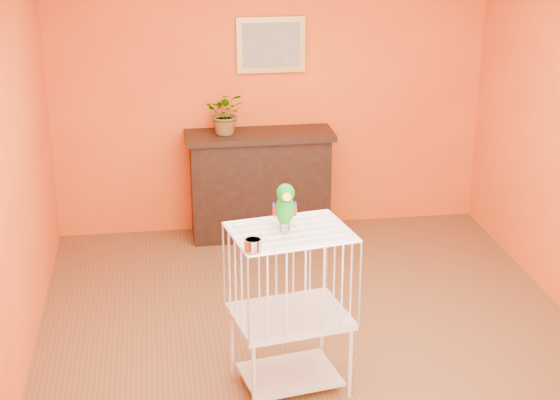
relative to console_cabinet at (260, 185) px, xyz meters
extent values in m
plane|color=brown|center=(0.14, -2.02, -0.50)|extent=(4.50, 4.50, 0.00)
plane|color=orange|center=(0.14, 0.23, 0.80)|extent=(4.00, 0.00, 4.00)
plane|color=orange|center=(0.14, -4.27, 0.80)|extent=(4.00, 0.00, 4.00)
plane|color=orange|center=(-1.86, -2.02, 0.80)|extent=(0.00, 4.50, 4.50)
cube|color=black|center=(0.00, 0.00, -0.03)|extent=(1.26, 0.42, 0.94)
cube|color=black|center=(0.00, 0.00, 0.47)|extent=(1.34, 0.48, 0.05)
cube|color=black|center=(0.00, -0.19, -0.03)|extent=(0.88, 0.02, 0.47)
cube|color=#5A191E|center=(-0.26, -0.05, -0.13)|extent=(0.05, 0.19, 0.29)
cube|color=#2B5128|center=(-0.18, -0.05, -0.13)|extent=(0.05, 0.19, 0.29)
cube|color=#5A191E|center=(-0.08, -0.05, -0.13)|extent=(0.05, 0.19, 0.29)
cube|color=#2B5128|center=(0.02, -0.05, -0.13)|extent=(0.05, 0.19, 0.29)
cube|color=#5A191E|center=(0.13, -0.05, -0.13)|extent=(0.05, 0.19, 0.29)
imported|color=#26722D|center=(-0.30, -0.03, 0.65)|extent=(0.40, 0.43, 0.30)
cube|color=#B39540|center=(0.14, 0.20, 1.25)|extent=(0.62, 0.03, 0.50)
cube|color=gray|center=(0.14, 0.19, 1.25)|extent=(0.52, 0.01, 0.40)
cube|color=silver|center=(-0.14, -2.60, -0.41)|extent=(0.68, 0.57, 0.02)
cube|color=silver|center=(-0.14, -2.60, 0.02)|extent=(0.80, 0.67, 0.04)
cube|color=silver|center=(-0.14, -2.60, 0.60)|extent=(0.80, 0.67, 0.01)
cylinder|color=silver|center=(-0.41, -2.90, -0.25)|extent=(0.03, 0.03, 0.49)
cylinder|color=silver|center=(0.22, -2.79, -0.25)|extent=(0.03, 0.03, 0.49)
cylinder|color=silver|center=(-0.49, -2.42, -0.25)|extent=(0.03, 0.03, 0.49)
cylinder|color=silver|center=(0.14, -2.30, -0.25)|extent=(0.03, 0.03, 0.49)
cylinder|color=silver|center=(-0.40, -2.88, 0.64)|extent=(0.10, 0.10, 0.07)
cylinder|color=#59544C|center=(-0.19, -2.58, 0.62)|extent=(0.01, 0.01, 0.05)
cylinder|color=#59544C|center=(-0.14, -2.58, 0.62)|extent=(0.01, 0.01, 0.05)
ellipsoid|color=#088A14|center=(-0.17, -2.58, 0.74)|extent=(0.13, 0.18, 0.23)
ellipsoid|color=#088A14|center=(-0.17, -2.62, 0.86)|extent=(0.12, 0.12, 0.11)
cone|color=orange|center=(-0.17, -2.67, 0.85)|extent=(0.06, 0.08, 0.07)
cone|color=black|center=(-0.17, -2.66, 0.83)|extent=(0.03, 0.03, 0.03)
sphere|color=black|center=(-0.21, -2.64, 0.87)|extent=(0.02, 0.02, 0.02)
sphere|color=black|center=(-0.13, -2.64, 0.87)|extent=(0.02, 0.02, 0.02)
ellipsoid|color=#A50C0C|center=(-0.23, -2.57, 0.73)|extent=(0.03, 0.07, 0.08)
ellipsoid|color=navy|center=(-0.10, -2.58, 0.73)|extent=(0.03, 0.07, 0.08)
cone|color=#088A14|center=(-0.16, -2.51, 0.66)|extent=(0.08, 0.16, 0.12)
camera|label=1|loc=(-0.92, -7.41, 2.61)|focal=55.00mm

